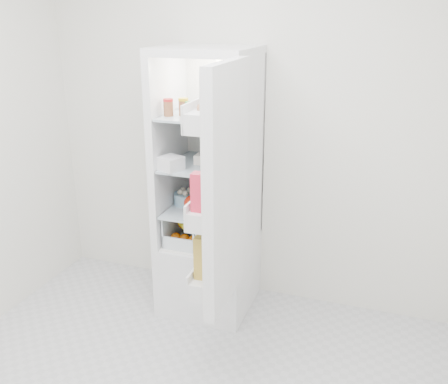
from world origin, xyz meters
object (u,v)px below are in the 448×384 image
at_px(refrigerator, 211,216).
at_px(mushroom_bowl, 186,199).
at_px(red_cabbage, 209,200).
at_px(fridge_door, 222,192).

bearing_deg(refrigerator, mushroom_bowl, -165.27).
bearing_deg(mushroom_bowl, red_cabbage, -17.32).
bearing_deg(refrigerator, fridge_door, -64.14).
distance_m(refrigerator, red_cabbage, 0.19).
xyz_separation_m(refrigerator, red_cabbage, (0.03, -0.10, 0.16)).
relative_size(mushroom_bowl, fridge_door, 0.13).
height_order(refrigerator, mushroom_bowl, refrigerator).
xyz_separation_m(refrigerator, mushroom_bowl, (-0.17, -0.04, 0.12)).
bearing_deg(red_cabbage, fridge_door, -62.42).
bearing_deg(fridge_door, red_cabbage, 26.00).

